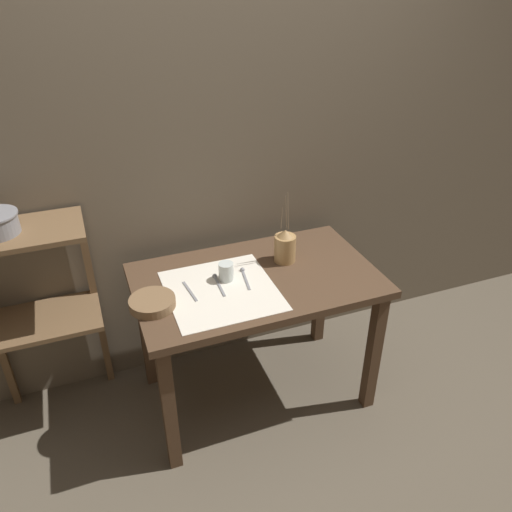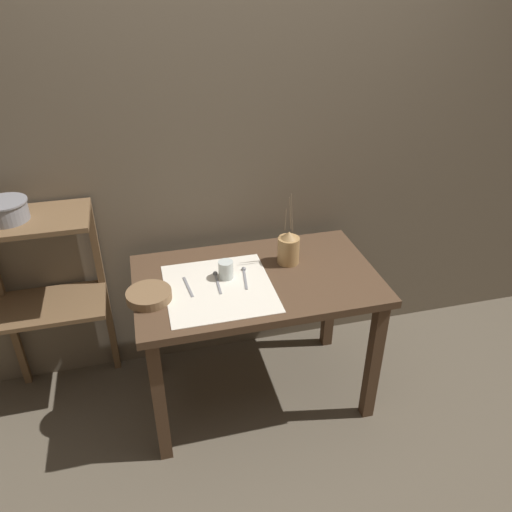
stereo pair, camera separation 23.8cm
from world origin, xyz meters
name	(u,v)px [view 1 (the left image)]	position (x,y,z in m)	size (l,w,h in m)	color
ground_plane	(256,391)	(0.00, 0.00, 0.00)	(12.00, 12.00, 0.00)	brown
stone_wall_back	(224,163)	(0.00, 0.47, 1.20)	(7.00, 0.06, 2.40)	#6B5E4C
wooden_table	(256,296)	(0.00, 0.00, 0.66)	(1.19, 0.72, 0.78)	#4C3523
wooden_shelf_unit	(35,288)	(-1.01, 0.29, 0.77)	(0.54, 0.34, 1.10)	brown
linen_cloth	(221,290)	(-0.19, -0.05, 0.78)	(0.50, 0.52, 0.00)	silver
pitcher_with_flowers	(285,247)	(0.19, 0.09, 0.86)	(0.11, 0.11, 0.39)	#A87F4C
wooden_bowl	(152,303)	(-0.52, -0.06, 0.80)	(0.21, 0.21, 0.04)	brown
glass_tumbler_near	(226,272)	(-0.14, 0.03, 0.82)	(0.07, 0.07, 0.09)	silver
fork_inner	(190,291)	(-0.34, -0.01, 0.78)	(0.03, 0.17, 0.00)	gray
spoon_outer	(217,280)	(-0.19, 0.04, 0.78)	(0.02, 0.19, 0.02)	gray
spoon_inner	(244,274)	(-0.05, 0.04, 0.78)	(0.04, 0.19, 0.02)	gray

